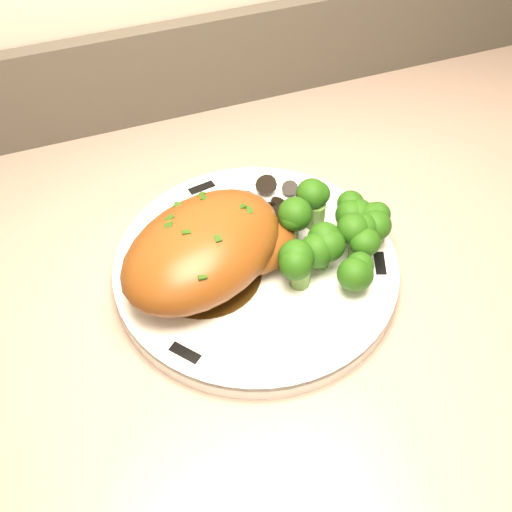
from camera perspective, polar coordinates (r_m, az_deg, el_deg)
name	(u,v)px	position (r m, az deg, el deg)	size (l,w,h in m)	color
plate	(256,269)	(0.63, 0.00, -1.14)	(0.28, 0.28, 0.02)	white
rim_accent_0	(202,188)	(0.70, -4.85, 6.04)	(0.03, 0.01, 0.00)	black
rim_accent_1	(185,353)	(0.57, -6.33, -8.57)	(0.03, 0.01, 0.00)	black
rim_accent_2	(380,263)	(0.63, 10.95, -0.66)	(0.03, 0.01, 0.00)	black
gravy_pool	(204,272)	(0.62, -4.60, -1.45)	(0.11, 0.11, 0.00)	#3D260B
chicken_breast	(209,249)	(0.59, -4.18, 0.61)	(0.21, 0.18, 0.07)	brown
mushroom_pile	(257,216)	(0.66, 0.07, 3.58)	(0.09, 0.07, 0.02)	black
broccoli_florets	(335,235)	(0.62, 7.01, 1.89)	(0.12, 0.11, 0.04)	#5D8538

